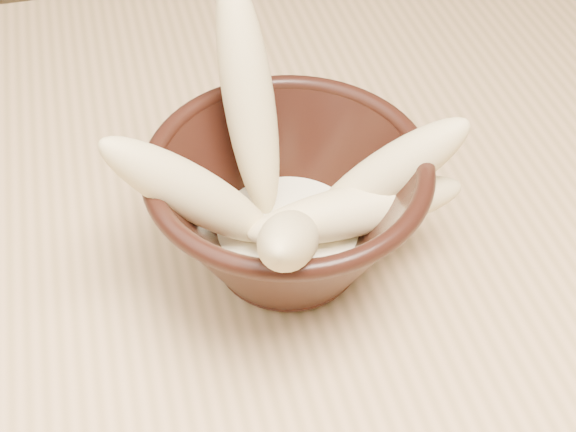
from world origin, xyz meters
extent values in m
cylinder|color=tan|center=(0.54, 0.34, 0.35)|extent=(0.05, 0.05, 0.71)
cylinder|color=black|center=(0.21, -0.01, 0.76)|extent=(0.08, 0.08, 0.01)
cylinder|color=black|center=(0.21, -0.01, 0.77)|extent=(0.08, 0.08, 0.01)
torus|color=black|center=(0.21, -0.01, 0.84)|extent=(0.18, 0.18, 0.01)
cylinder|color=#FBF2C9|center=(0.21, -0.01, 0.78)|extent=(0.10, 0.10, 0.01)
ellipsoid|color=#E3CB86|center=(0.19, 0.05, 0.86)|extent=(0.04, 0.11, 0.16)
ellipsoid|color=#E3CB86|center=(0.15, -0.01, 0.84)|extent=(0.12, 0.04, 0.12)
ellipsoid|color=#E3CB86|center=(0.27, -0.02, 0.83)|extent=(0.12, 0.05, 0.11)
ellipsoid|color=#E3CB86|center=(0.25, -0.02, 0.81)|extent=(0.15, 0.03, 0.04)
ellipsoid|color=#E3CB86|center=(0.19, -0.07, 0.84)|extent=(0.08, 0.14, 0.13)
camera|label=1|loc=(0.12, -0.37, 1.18)|focal=50.00mm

